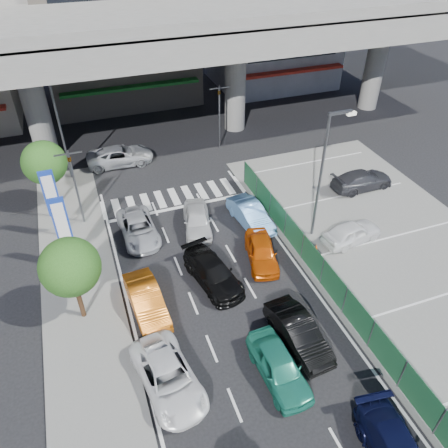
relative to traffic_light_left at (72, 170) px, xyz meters
name	(u,v)px	position (x,y,z in m)	size (l,w,h in m)	color
ground	(243,339)	(6.20, -12.00, -3.94)	(120.00, 120.00, 0.00)	black
parking_lot	(406,260)	(17.20, -10.00, -3.91)	(12.00, 28.00, 0.06)	slate
sidewalk_left	(84,316)	(-0.80, -8.00, -3.88)	(4.00, 30.00, 0.12)	slate
fence_run	(332,284)	(11.50, -11.00, -3.04)	(0.16, 22.00, 1.80)	#1E5833
expressway	(135,33)	(6.20, 10.00, 4.83)	(64.00, 14.00, 10.75)	slate
building_center	(114,19)	(6.20, 20.97, 3.56)	(14.00, 10.90, 15.00)	gray
building_east	(273,24)	(22.20, 19.97, 2.06)	(12.00, 10.90, 12.00)	gray
traffic_light_left	(72,170)	(0.00, 0.00, 0.00)	(1.60, 1.24, 5.20)	#595B60
traffic_light_right	(219,101)	(11.70, 7.00, 0.00)	(1.60, 1.24, 5.20)	#595B60
street_lamp_right	(325,167)	(13.37, -6.00, 0.83)	(1.65, 0.22, 8.00)	#595B60
street_lamp_left	(60,117)	(-0.13, 6.00, 0.83)	(1.65, 0.22, 8.00)	#595B60
signboard_near	(62,224)	(-1.00, -4.01, -0.87)	(0.80, 0.14, 4.70)	#595B60
signboard_far	(51,196)	(-1.40, -1.01, -0.87)	(0.80, 0.14, 4.70)	#595B60
tree_near	(70,267)	(-0.80, -8.00, -0.55)	(2.80, 2.80, 4.80)	#382314
tree_far	(44,163)	(-1.60, 2.50, -0.55)	(2.80, 2.80, 4.80)	#382314
sedan_white_mid_left	(168,377)	(2.26, -13.21, -3.29)	(2.16, 4.67, 1.30)	white
taxi_teal_mid	(279,367)	(6.88, -14.37, -3.25)	(1.63, 4.05, 1.38)	#23886E
hatch_black_mid_right	(298,332)	(8.52, -13.02, -3.25)	(1.46, 4.19, 1.38)	black
taxi_orange_left	(146,301)	(2.29, -8.64, -3.25)	(1.46, 4.19, 1.38)	orange
sedan_black_mid	(213,273)	(6.08, -7.84, -3.28)	(1.85, 4.54, 1.32)	black
taxi_orange_right	(262,252)	(9.24, -7.17, -3.27)	(1.57, 3.89, 1.33)	#CB4F09
wagon_silver_front_left	(138,228)	(3.06, -2.58, -3.32)	(2.06, 4.47, 1.24)	#B1B3B9
sedan_white_front_mid	(197,220)	(6.67, -3.03, -3.25)	(1.63, 4.05, 1.38)	silver
kei_truck_front_right	(251,215)	(10.02, -3.69, -3.25)	(1.46, 4.19, 1.38)	#679FE0
crossing_wagon_silver	(120,156)	(3.48, 6.91, -3.23)	(2.33, 5.06, 1.41)	silver
parked_sedan_white	(352,232)	(15.04, -7.44, -3.22)	(1.54, 3.82, 1.30)	white
parked_sedan_dgrey	(362,180)	(19.08, -2.54, -3.21)	(1.85, 4.56, 1.32)	#333339
traffic_cone	(316,249)	(12.41, -7.83, -3.49)	(0.40, 0.40, 0.77)	#E6470C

